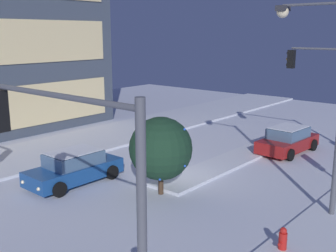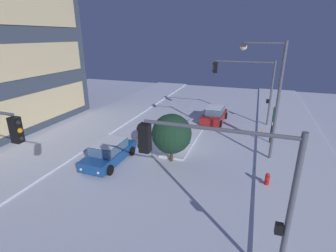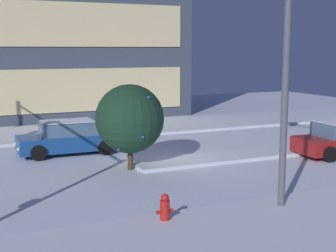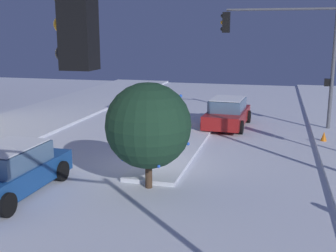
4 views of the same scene
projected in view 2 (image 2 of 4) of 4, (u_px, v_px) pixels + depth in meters
ground at (172, 149)px, 19.14m from camera, size 52.00×52.00×0.00m
curb_strip_near at (298, 167)px, 16.45m from camera, size 52.00×5.20×0.14m
curb_strip_far at (77, 135)px, 21.77m from camera, size 52.00×5.20×0.14m
median_strip at (188, 135)px, 21.59m from camera, size 9.00×1.80×0.14m
car_near at (214, 115)px, 25.08m from camera, size 4.38×2.22×1.49m
car_far at (109, 153)px, 16.96m from camera, size 4.50×2.06×1.49m
traffic_light_corner_near_left at (224, 176)px, 7.97m from camera, size 0.32×5.08×5.65m
traffic_light_corner_near_right at (248, 80)px, 23.28m from camera, size 0.32×5.54×6.04m
street_lamp_arched at (268, 86)px, 16.07m from camera, size 0.56×2.74×7.80m
fire_hydrant at (267, 180)px, 14.29m from camera, size 0.48×0.26×0.85m
parking_info_sign at (273, 121)px, 19.44m from camera, size 0.55×0.12×2.96m
decorated_tree_median at (172, 134)px, 16.70m from camera, size 2.64×2.64×3.32m
construction_cone at (262, 132)px, 21.70m from camera, size 0.36×0.36×0.55m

